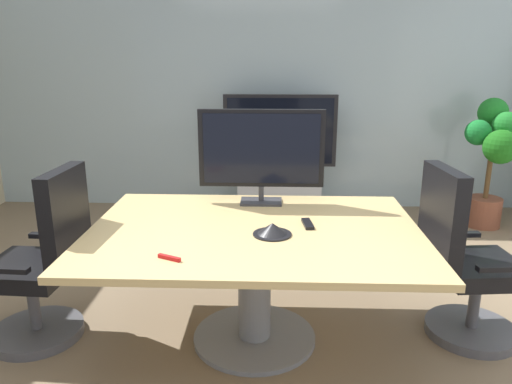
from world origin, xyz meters
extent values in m
plane|color=#7A664C|center=(0.00, 0.00, 0.00)|extent=(7.25, 7.25, 0.00)
cube|color=#9EB2B7|center=(0.00, 3.12, 1.30)|extent=(6.11, 0.10, 2.61)
cube|color=tan|center=(0.12, 0.28, 0.72)|extent=(1.94, 1.37, 0.04)
cylinder|color=slate|center=(0.12, 0.28, 0.35)|extent=(0.20, 0.20, 0.70)
cylinder|color=slate|center=(0.12, 0.28, 0.01)|extent=(0.76, 0.76, 0.03)
cylinder|color=#4C4C51|center=(-1.26, 0.26, 0.03)|extent=(0.56, 0.56, 0.06)
cylinder|color=#4C4C51|center=(-1.26, 0.26, 0.24)|extent=(0.07, 0.07, 0.36)
cube|color=black|center=(-1.26, 0.26, 0.46)|extent=(0.50, 0.50, 0.10)
cube|color=black|center=(-0.99, 0.25, 0.79)|extent=(0.11, 0.46, 0.60)
cube|color=black|center=(-1.22, 0.52, 0.58)|extent=(0.28, 0.06, 0.03)
cube|color=black|center=(-1.25, 0.00, 0.58)|extent=(0.28, 0.06, 0.03)
cylinder|color=#4C4C51|center=(1.49, 0.38, 0.03)|extent=(0.56, 0.56, 0.06)
cylinder|color=#4C4C51|center=(1.49, 0.38, 0.24)|extent=(0.07, 0.07, 0.36)
cube|color=black|center=(1.49, 0.38, 0.46)|extent=(0.52, 0.52, 0.10)
cube|color=black|center=(1.22, 0.36, 0.79)|extent=(0.13, 0.46, 0.60)
cube|color=black|center=(1.50, 0.12, 0.58)|extent=(0.28, 0.08, 0.03)
cube|color=black|center=(1.45, 0.64, 0.58)|extent=(0.28, 0.08, 0.03)
cube|color=#333338|center=(0.14, 0.79, 0.75)|extent=(0.28, 0.18, 0.02)
cylinder|color=#333338|center=(0.14, 0.79, 0.80)|extent=(0.04, 0.04, 0.10)
cube|color=black|center=(0.14, 0.80, 1.11)|extent=(0.84, 0.04, 0.52)
cube|color=black|center=(0.14, 0.78, 1.11)|extent=(0.77, 0.01, 0.47)
cube|color=#B7BABC|center=(0.29, 2.77, 0.28)|extent=(0.90, 0.36, 0.55)
cube|color=black|center=(0.29, 2.75, 0.93)|extent=(1.20, 0.06, 0.76)
cube|color=black|center=(0.29, 2.72, 0.93)|extent=(1.12, 0.01, 0.69)
cylinder|color=brown|center=(2.39, 2.45, 0.15)|extent=(0.34, 0.34, 0.30)
cylinder|color=brown|center=(2.39, 2.45, 0.52)|extent=(0.05, 0.05, 0.44)
sphere|color=#1E7927|center=(2.51, 2.47, 1.04)|extent=(0.27, 0.27, 0.27)
sphere|color=#1E7F26|center=(2.45, 2.66, 1.14)|extent=(0.30, 0.30, 0.30)
sphere|color=#16752B|center=(2.24, 2.44, 0.97)|extent=(0.25, 0.25, 0.25)
sphere|color=#1A6416|center=(2.39, 2.26, 0.86)|extent=(0.33, 0.33, 0.33)
cone|color=black|center=(0.22, 0.18, 0.77)|extent=(0.19, 0.19, 0.07)
cylinder|color=black|center=(0.22, 0.18, 0.74)|extent=(0.22, 0.22, 0.01)
cube|color=black|center=(0.43, 0.35, 0.75)|extent=(0.07, 0.17, 0.02)
cube|color=red|center=(-0.29, -0.18, 0.75)|extent=(0.13, 0.07, 0.02)
camera|label=1|loc=(0.23, -2.39, 1.73)|focal=34.08mm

